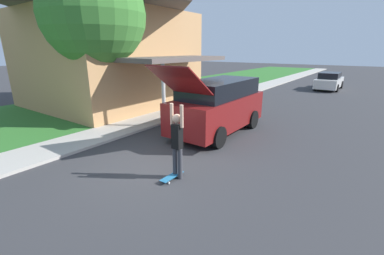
% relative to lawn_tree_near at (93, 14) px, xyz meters
% --- Properties ---
extents(ground_plane, '(120.00, 120.00, 0.00)m').
position_rel_lawn_tree_near_xyz_m(ground_plane, '(5.43, -2.26, -4.78)').
color(ground_plane, '#333335').
extents(lawn, '(10.00, 80.00, 0.08)m').
position_rel_lawn_tree_near_xyz_m(lawn, '(-2.57, 3.74, -4.74)').
color(lawn, '#2D6B28').
rests_on(lawn, ground_plane).
extents(sidewalk, '(1.80, 80.00, 0.10)m').
position_rel_lawn_tree_near_xyz_m(sidewalk, '(1.83, 3.74, -4.73)').
color(sidewalk, '#ADA89E').
rests_on(sidewalk, ground_plane).
extents(house, '(10.94, 8.97, 7.66)m').
position_rel_lawn_tree_near_xyz_m(house, '(-3.07, 2.88, -0.72)').
color(house, tan).
rests_on(house, lawn).
extents(lawn_tree_near, '(4.51, 4.51, 6.97)m').
position_rel_lawn_tree_near_xyz_m(lawn_tree_near, '(0.00, 0.00, 0.00)').
color(lawn_tree_near, brown).
rests_on(lawn_tree_near, lawn).
extents(suv_parked, '(2.08, 5.51, 2.88)m').
position_rel_lawn_tree_near_xyz_m(suv_parked, '(5.38, 1.64, -3.63)').
color(suv_parked, maroon).
rests_on(suv_parked, ground_plane).
extents(car_down_street, '(1.84, 4.43, 1.45)m').
position_rel_lawn_tree_near_xyz_m(car_down_street, '(7.03, 17.82, -4.07)').
color(car_down_street, silver).
rests_on(car_down_street, ground_plane).
extents(skateboarder, '(0.41, 0.23, 2.02)m').
position_rel_lawn_tree_near_xyz_m(skateboarder, '(6.54, -2.41, -3.73)').
color(skateboarder, '#38383D').
rests_on(skateboarder, ground_plane).
extents(skateboard, '(0.22, 0.78, 0.10)m').
position_rel_lawn_tree_near_xyz_m(skateboard, '(6.47, -2.57, -4.70)').
color(skateboard, '#236B99').
rests_on(skateboard, ground_plane).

